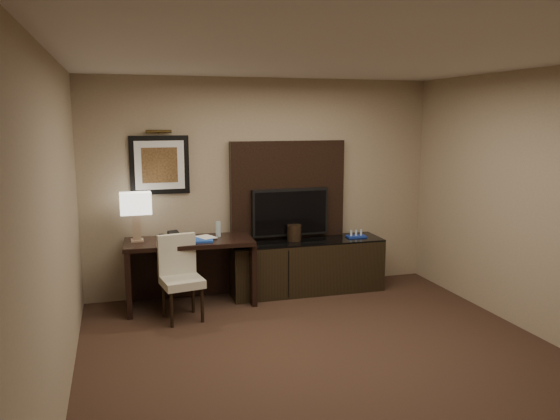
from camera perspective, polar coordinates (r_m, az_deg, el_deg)
name	(u,v)px	position (r m, az deg, el deg)	size (l,w,h in m)	color
floor	(338,371)	(5.07, 6.12, -16.38)	(4.50, 5.00, 0.01)	#301E15
ceiling	(344,56)	(4.58, 6.75, 15.69)	(4.50, 5.00, 0.01)	silver
wall_back	(264,186)	(6.97, -1.68, 2.55)	(4.50, 0.01, 2.70)	gray
wall_left	(55,238)	(4.29, -22.43, -2.70)	(0.01, 5.00, 2.70)	gray
wall_right	(557,208)	(5.89, 26.99, 0.16)	(0.01, 5.00, 2.70)	gray
desk	(190,273)	(6.58, -9.37, -6.47)	(1.49, 0.64, 0.80)	black
credenza	(306,266)	(7.03, 2.77, -5.83)	(1.95, 0.54, 0.67)	black
tv_wall_panel	(288,192)	(7.01, 0.82, 1.93)	(1.50, 0.12, 1.30)	black
tv	(290,212)	(6.95, 1.06, -0.22)	(1.00, 0.08, 0.60)	black
artwork	(160,165)	(6.70, -12.48, 4.61)	(0.70, 0.04, 0.70)	black
picture_light	(159,131)	(6.64, -12.58, 8.02)	(0.04, 0.04, 0.30)	#3F3014
desk_chair	(182,281)	(6.12, -10.20, -7.32)	(0.42, 0.49, 0.88)	beige
table_lamp	(136,218)	(6.49, -14.79, -0.86)	(0.33, 0.19, 0.53)	#9F8163
desk_phone	(171,236)	(6.47, -11.28, -2.71)	(0.21, 0.19, 0.10)	black
blue_folder	(202,239)	(6.45, -8.11, -3.04)	(0.24, 0.32, 0.02)	#1841A1
book	(199,230)	(6.45, -8.42, -2.04)	(0.18, 0.02, 0.24)	tan
water_bottle	(218,229)	(6.59, -6.47, -1.99)	(0.06, 0.06, 0.19)	#ACC1C3
ice_bucket	(294,233)	(6.90, 1.49, -2.38)	(0.18, 0.18, 0.20)	black
minibar_tray	(356,234)	(7.17, 7.96, -2.48)	(0.25, 0.15, 0.09)	navy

